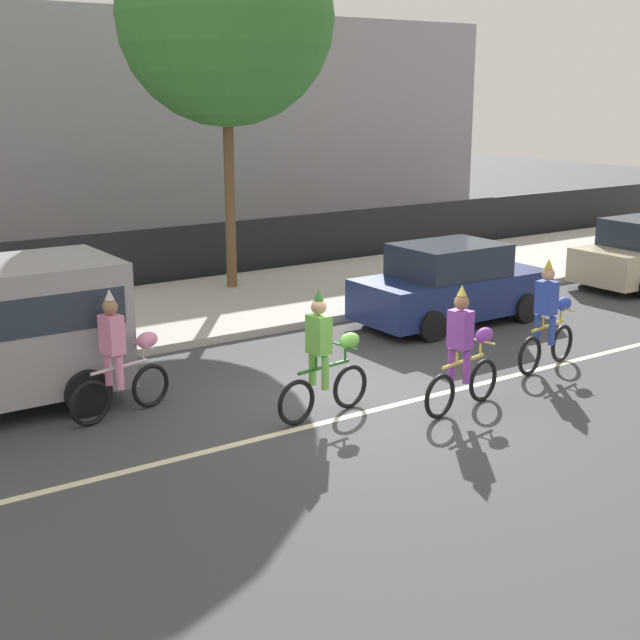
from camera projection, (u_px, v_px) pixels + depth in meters
ground_plane at (343, 404)px, 13.54m from camera, size 80.00×80.00×0.00m
road_centre_line at (363, 413)px, 13.13m from camera, size 36.00×0.14×0.01m
sidewalk_curb at (163, 313)px, 18.72m from camera, size 60.00×5.00×0.15m
fence_line at (110, 262)px, 20.88m from camera, size 40.00×0.08×1.40m
building_backdrop at (59, 128)px, 28.08m from camera, size 28.00×8.00×6.89m
parade_cyclist_pink at (120, 361)px, 12.83m from camera, size 1.69×0.57×1.92m
parade_cyclist_lime at (325, 361)px, 12.82m from camera, size 1.71×0.51×1.92m
parade_cyclist_purple at (464, 355)px, 13.09m from camera, size 1.71×0.53×1.92m
parade_cyclist_cobalt at (549, 321)px, 15.05m from camera, size 1.70×0.54×1.92m
parked_car_navy at (451, 285)px, 18.05m from camera, size 4.10×1.92×1.64m
street_tree_near_lamp at (225, 15)px, 19.38m from camera, size 4.81×4.81×8.46m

